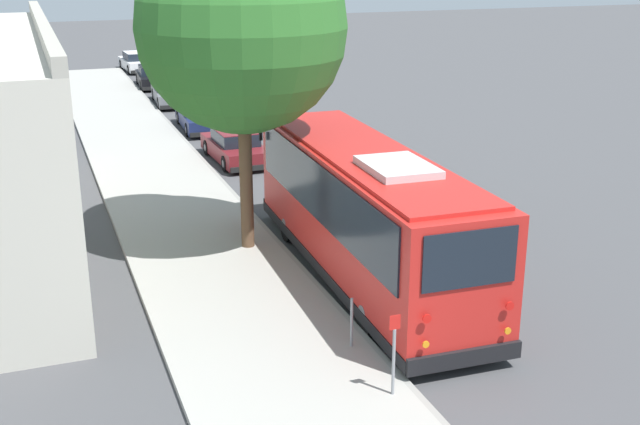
# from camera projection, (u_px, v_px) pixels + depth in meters

# --- Properties ---
(ground_plane) EXTENTS (160.00, 160.00, 0.00)m
(ground_plane) POSITION_uv_depth(u_px,v_px,m) (386.00, 286.00, 20.15)
(ground_plane) COLOR #474749
(sidewalk_slab) EXTENTS (80.00, 4.14, 0.15)m
(sidewalk_slab) POSITION_uv_depth(u_px,v_px,m) (238.00, 306.00, 18.86)
(sidewalk_slab) COLOR #A3A099
(sidewalk_slab) RESTS_ON ground
(curb_strip) EXTENTS (80.00, 0.14, 0.15)m
(curb_strip) POSITION_uv_depth(u_px,v_px,m) (323.00, 293.00, 19.57)
(curb_strip) COLOR gray
(curb_strip) RESTS_ON ground
(shuttle_bus) EXTENTS (11.04, 2.89, 3.51)m
(shuttle_bus) POSITION_uv_depth(u_px,v_px,m) (365.00, 207.00, 20.15)
(shuttle_bus) COLOR red
(shuttle_bus) RESTS_ON ground
(parked_sedan_maroon) EXTENTS (4.51, 1.86, 1.27)m
(parked_sedan_maroon) POSITION_uv_depth(u_px,v_px,m) (235.00, 147.00, 31.65)
(parked_sedan_maroon) COLOR maroon
(parked_sedan_maroon) RESTS_ON ground
(parked_sedan_navy) EXTENTS (4.72, 1.96, 1.29)m
(parked_sedan_navy) POSITION_uv_depth(u_px,v_px,m) (200.00, 117.00, 37.19)
(parked_sedan_navy) COLOR #19234C
(parked_sedan_navy) RESTS_ON ground
(parked_sedan_gray) EXTENTS (4.72, 1.90, 1.30)m
(parked_sedan_gray) POSITION_uv_depth(u_px,v_px,m) (170.00, 93.00, 43.12)
(parked_sedan_gray) COLOR slate
(parked_sedan_gray) RESTS_ON ground
(parked_sedan_black) EXTENTS (4.53, 1.88, 1.29)m
(parked_sedan_black) POSITION_uv_depth(u_px,v_px,m) (152.00, 77.00, 48.42)
(parked_sedan_black) COLOR black
(parked_sedan_black) RESTS_ON ground
(parked_sedan_white) EXTENTS (4.64, 1.92, 1.28)m
(parked_sedan_white) POSITION_uv_depth(u_px,v_px,m) (136.00, 62.00, 54.62)
(parked_sedan_white) COLOR silver
(parked_sedan_white) RESTS_ON ground
(street_tree) EXTENTS (5.50, 5.50, 9.59)m
(street_tree) POSITION_uv_depth(u_px,v_px,m) (240.00, 11.00, 20.56)
(street_tree) COLOR brown
(street_tree) RESTS_ON sidewalk_slab
(sign_post_near) EXTENTS (0.06, 0.22, 1.62)m
(sign_post_near) POSITION_uv_depth(u_px,v_px,m) (394.00, 354.00, 14.77)
(sign_post_near) COLOR gray
(sign_post_near) RESTS_ON sidewalk_slab
(sign_post_far) EXTENTS (0.06, 0.06, 1.09)m
(sign_post_far) POSITION_uv_depth(u_px,v_px,m) (352.00, 322.00, 16.66)
(sign_post_far) COLOR gray
(sign_post_far) RESTS_ON sidewalk_slab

